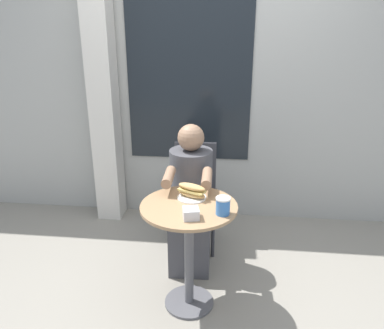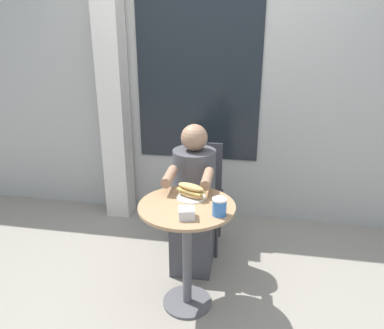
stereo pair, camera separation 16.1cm
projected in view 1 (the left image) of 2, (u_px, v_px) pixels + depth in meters
ground_plane at (189, 303)px, 2.55m from camera, size 8.00×8.00×0.00m
storefront_wall at (206, 71)px, 3.34m from camera, size 8.00×0.09×2.80m
lattice_pillar at (103, 95)px, 3.35m from camera, size 0.22×0.22×2.40m
cafe_table at (189, 235)px, 2.37m from camera, size 0.60×0.60×0.74m
diner_chair at (195, 185)px, 3.14m from camera, size 0.39×0.39×0.87m
seated_diner at (191, 207)px, 2.83m from camera, size 0.33×0.58×1.12m
sandwich_on_plate at (192, 192)px, 2.38m from camera, size 0.20×0.19×0.10m
drink_cup at (223, 206)px, 2.17m from camera, size 0.09×0.09×0.11m
napkin_box at (191, 213)px, 2.13m from camera, size 0.11×0.11×0.06m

